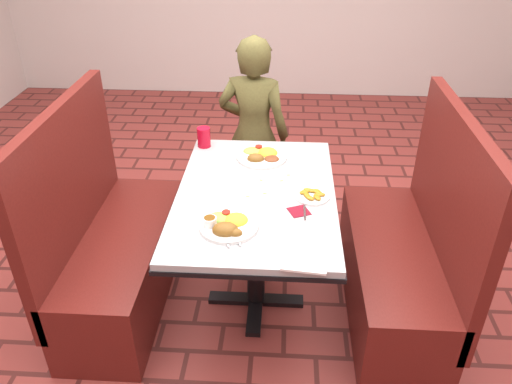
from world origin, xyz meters
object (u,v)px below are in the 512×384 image
(booth_bench_right, at_px, (403,263))
(near_dinner_plate, at_px, (228,222))
(dining_table, at_px, (256,208))
(far_dinner_plate, at_px, (262,154))
(diner_person, at_px, (254,134))
(booth_bench_left, at_px, (114,251))
(red_tumbler, at_px, (204,137))
(plantain_plate, at_px, (312,195))

(booth_bench_right, height_order, near_dinner_plate, booth_bench_right)
(dining_table, height_order, far_dinner_plate, far_dinner_plate)
(diner_person, bearing_deg, near_dinner_plate, 98.37)
(dining_table, distance_m, booth_bench_left, 0.86)
(dining_table, relative_size, booth_bench_left, 1.01)
(red_tumbler, bearing_deg, plantain_plate, -40.83)
(booth_bench_left, relative_size, red_tumbler, 10.21)
(booth_bench_right, height_order, diner_person, diner_person)
(booth_bench_left, height_order, red_tumbler, booth_bench_left)
(booth_bench_right, bearing_deg, dining_table, 180.00)
(dining_table, xyz_separation_m, far_dinner_plate, (0.01, 0.38, 0.12))
(far_dinner_plate, height_order, plantain_plate, far_dinner_plate)
(far_dinner_plate, bearing_deg, near_dinner_plate, -99.65)
(red_tumbler, bearing_deg, booth_bench_left, -131.93)
(booth_bench_right, distance_m, red_tumbler, 1.34)
(booth_bench_right, distance_m, diner_person, 1.29)
(booth_bench_left, bearing_deg, red_tumbler, 48.07)
(near_dinner_plate, relative_size, plantain_plate, 1.53)
(dining_table, bearing_deg, far_dinner_plate, 88.53)
(diner_person, distance_m, near_dinner_plate, 1.22)
(far_dinner_plate, distance_m, red_tumbler, 0.38)
(near_dinner_plate, xyz_separation_m, far_dinner_plate, (0.12, 0.70, -0.00))
(red_tumbler, bearing_deg, near_dinner_plate, -74.33)
(booth_bench_right, distance_m, plantain_plate, 0.67)
(dining_table, bearing_deg, red_tumbler, 123.86)
(plantain_plate, bearing_deg, booth_bench_right, 3.32)
(diner_person, xyz_separation_m, far_dinner_plate, (0.08, -0.52, 0.12))
(far_dinner_plate, bearing_deg, diner_person, 98.91)
(dining_table, xyz_separation_m, diner_person, (-0.07, 0.90, 0.00))
(diner_person, relative_size, red_tumbler, 11.20)
(dining_table, height_order, booth_bench_left, booth_bench_left)
(dining_table, height_order, booth_bench_right, booth_bench_right)
(near_dinner_plate, bearing_deg, diner_person, 88.23)
(booth_bench_left, xyz_separation_m, diner_person, (0.73, 0.90, 0.33))
(dining_table, xyz_separation_m, red_tumbler, (-0.34, 0.51, 0.15))
(dining_table, relative_size, red_tumbler, 10.31)
(plantain_plate, bearing_deg, dining_table, 173.94)
(diner_person, bearing_deg, booth_bench_left, 61.11)
(diner_person, height_order, near_dinner_plate, diner_person)
(booth_bench_right, relative_size, diner_person, 0.91)
(booth_bench_right, xyz_separation_m, red_tumbler, (-1.14, 0.51, 0.48))
(diner_person, relative_size, plantain_plate, 7.45)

